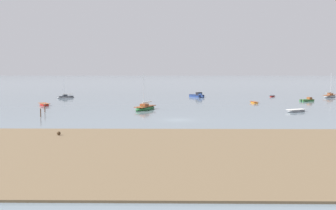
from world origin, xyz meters
The scene contains 14 objects.
ground_plane centered at (0.00, 0.00, 0.00)m, with size 800.00×800.00×0.00m, color slate.
mudflat_shore centered at (9.31, -25.03, 0.09)m, with size 384.50×29.06×0.18m, color brown.
tidal_rock_left centered at (-15.24, -15.76, 0.41)m, with size 0.47×0.47×0.47m, color #402F1E.
sailboat_moored_0 centered at (-6.68, 15.68, 0.34)m, with size 4.94×7.36×7.94m.
rowboat_moored_2 centered at (29.07, 53.43, 0.15)m, with size 2.72×3.68×0.56m.
sailboat_moored_1 centered at (45.30, 50.74, 0.33)m, with size 6.16×6.29×7.53m.
motorboat_moored_0 centered at (34.40, 37.16, 0.24)m, with size 4.44×2.98×1.60m.
rowboat_moored_3 centered at (23.31, 12.38, 0.19)m, with size 4.68×3.51×0.71m.
rowboat_moored_4 centered at (-30.55, 24.63, 0.20)m, with size 4.01×4.80×0.74m.
rowboat_moored_5 centered at (18.97, 31.17, 0.15)m, with size 1.89×3.77×0.57m.
motorboat_moored_2 centered at (6.61, 51.11, 0.33)m, with size 4.79×6.01×2.21m.
sailboat_moored_2 centered at (-31.98, 47.60, 0.25)m, with size 5.02×4.40×5.74m.
mooring_post_left centered at (-25.85, 10.91, 0.79)m, with size 0.22×0.22×1.84m.
mooring_post_right centered at (-24.15, 3.58, 0.76)m, with size 0.22×0.22×1.77m.
Camera 1 is at (-0.98, -63.15, 8.48)m, focal length 41.24 mm.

